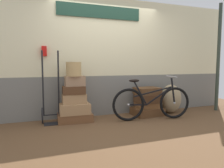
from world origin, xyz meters
name	(u,v)px	position (x,y,z in m)	size (l,w,h in m)	color
ground	(119,125)	(0.00, 0.00, -0.03)	(8.75, 5.20, 0.06)	brown
station_building	(106,57)	(0.01, 0.85, 1.34)	(6.75, 0.74, 2.66)	slate
suitcase_0	(75,117)	(-0.81, 0.43, 0.08)	(0.70, 0.42, 0.17)	brown
suitcase_1	(75,109)	(-0.82, 0.39, 0.27)	(0.60, 0.36, 0.21)	#9E754C
suitcase_2	(74,99)	(-0.82, 0.41, 0.48)	(0.47, 0.28, 0.19)	#9E754C
suitcase_3	(74,90)	(-0.83, 0.40, 0.65)	(0.45, 0.28, 0.16)	#4C2D19
suitcase_4	(75,81)	(-0.80, 0.43, 0.84)	(0.39, 0.23, 0.20)	#937051
suitcase_5	(147,111)	(0.85, 0.40, 0.09)	(0.66, 0.50, 0.17)	brown
suitcase_6	(147,105)	(0.86, 0.40, 0.23)	(0.53, 0.40, 0.12)	brown
suitcase_7	(148,98)	(0.85, 0.37, 0.39)	(0.54, 0.40, 0.19)	#4C2D19
suitcase_8	(147,91)	(0.86, 0.42, 0.56)	(0.54, 0.42, 0.15)	brown
wicker_basket	(74,69)	(-0.83, 0.40, 1.08)	(0.30, 0.30, 0.28)	tan
luggage_trolley	(51,107)	(-1.27, 0.49, 0.32)	(0.38, 0.38, 1.44)	black
burlap_sack	(171,99)	(1.51, 0.42, 0.34)	(0.51, 0.44, 0.68)	#9E8966
bicycle	(152,103)	(0.74, 0.01, 0.36)	(1.71, 0.46, 0.92)	black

